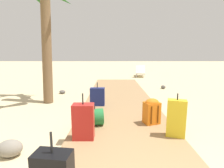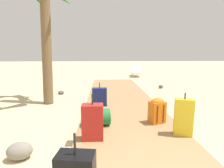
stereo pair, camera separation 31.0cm
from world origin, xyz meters
The scene contains 11 objects.
ground_plane centered at (0.00, 3.70, 0.00)m, with size 60.00×60.00×0.00m, color #CCB789.
boardwalk centered at (0.00, 4.62, 0.04)m, with size 2.15×9.25×0.08m, color #9E7A51.
backpack_orange centered at (0.62, 2.81, 0.37)m, with size 0.38×0.34×0.56m.
suitcase_red centered at (-0.74, 2.11, 0.40)m, with size 0.37×0.23×0.83m.
suitcase_yellow centered at (0.93, 2.20, 0.43)m, with size 0.37×0.26×0.81m.
suitcase_navy centered at (-0.66, 4.14, 0.34)m, with size 0.42×0.20×0.68m.
duffel_bag_green centered at (-0.67, 2.72, 0.26)m, with size 0.54×0.43×0.46m.
lounge_chair centered at (1.69, 11.11, 0.33)m, with size 0.76×1.56×0.82m.
rock_left_near centered at (-2.22, 6.01, 0.07)m, with size 0.26×0.24×0.13m, color #5B5651.
rock_left_mid centered at (-1.83, 1.68, 0.13)m, with size 0.37×0.28×0.27m, color gray.
rock_right_near centered at (2.09, 6.97, 0.08)m, with size 0.20×0.22×0.16m, color #5B5651.
Camera 2 is at (-0.55, -0.82, 1.60)m, focal length 28.12 mm.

